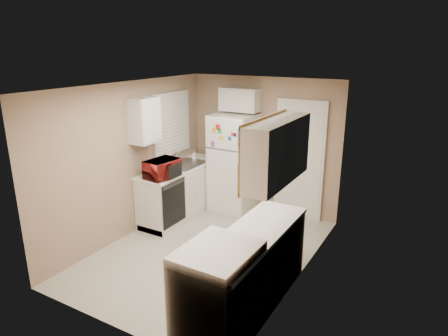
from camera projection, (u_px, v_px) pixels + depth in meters
The scene contains 19 objects.
floor at pixel (207, 251), 5.89m from camera, with size 3.80×3.80×0.00m, color beige.
ceiling at pixel (205, 86), 5.18m from camera, with size 3.80×3.80×0.00m, color white.
wall_left at pixel (130, 160), 6.20m from camera, with size 3.80×3.80×0.00m, color tan.
wall_right at pixel (303, 191), 4.87m from camera, with size 3.80×3.80×0.00m, color tan.
wall_back at pixel (263, 145), 7.11m from camera, with size 2.80×2.80×0.00m, color tan.
wall_front at pixel (104, 225), 3.96m from camera, with size 2.80×2.80×0.00m, color tan.
left_counter at pixel (181, 191), 7.02m from camera, with size 0.60×1.80×0.90m, color silver.
dishwasher at pixel (174, 203), 6.38m from camera, with size 0.03×0.58×0.72m, color black.
sink at pixel (185, 167), 7.03m from camera, with size 0.54×0.74×0.16m, color gray.
microwave at pixel (162, 169), 6.27m from camera, with size 0.29×0.53×0.35m, color maroon.
soap_bottle at pixel (194, 154), 7.31m from camera, with size 0.07×0.08×0.16m, color white.
window_blinds at pixel (172, 124), 6.93m from camera, with size 0.10×0.98×1.08m, color silver.
upper_cabinet_left at pixel (145, 120), 6.13m from camera, with size 0.30×0.45×0.70m, color silver.
refrigerator at pixel (234, 163), 7.13m from camera, with size 0.73×0.71×1.77m, color white.
cabinet_over_fridge at pixel (240, 100), 6.94m from camera, with size 0.70×0.30×0.40m, color silver.
interior_door at pixel (299, 161), 6.79m from camera, with size 0.86×0.06×2.08m, color white.
right_counter at pixel (251, 269), 4.57m from camera, with size 0.60×2.00×0.90m, color silver.
stove at pixel (218, 293), 4.03m from camera, with size 0.68×0.84×1.02m, color white.
upper_cabinet_right at pixel (278, 151), 4.35m from camera, with size 0.30×1.20×0.70m, color silver.
Camera 1 is at (2.84, -4.44, 2.91)m, focal length 32.00 mm.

